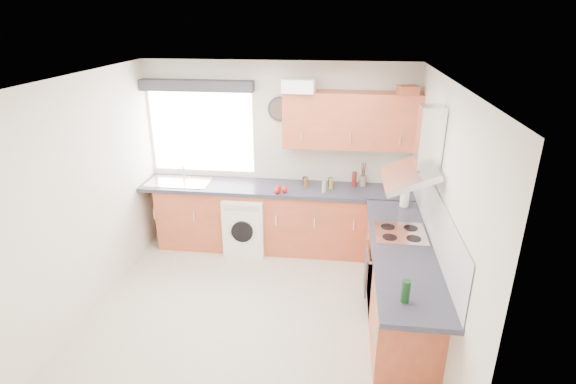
# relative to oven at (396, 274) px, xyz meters

# --- Properties ---
(ground_plane) EXTENTS (3.60, 3.60, 0.00)m
(ground_plane) POSITION_rel_oven_xyz_m (-1.50, -0.30, -0.42)
(ground_plane) COLOR beige
(ceiling) EXTENTS (3.60, 3.60, 0.02)m
(ceiling) POSITION_rel_oven_xyz_m (-1.50, -0.30, 2.08)
(ceiling) COLOR white
(ceiling) RESTS_ON wall_back
(wall_back) EXTENTS (3.60, 0.02, 2.50)m
(wall_back) POSITION_rel_oven_xyz_m (-1.50, 1.50, 0.82)
(wall_back) COLOR silver
(wall_back) RESTS_ON ground_plane
(wall_front) EXTENTS (3.60, 0.02, 2.50)m
(wall_front) POSITION_rel_oven_xyz_m (-1.50, -2.10, 0.82)
(wall_front) COLOR silver
(wall_front) RESTS_ON ground_plane
(wall_left) EXTENTS (0.02, 3.60, 2.50)m
(wall_left) POSITION_rel_oven_xyz_m (-3.30, -0.30, 0.82)
(wall_left) COLOR silver
(wall_left) RESTS_ON ground_plane
(wall_right) EXTENTS (0.02, 3.60, 2.50)m
(wall_right) POSITION_rel_oven_xyz_m (0.30, -0.30, 0.82)
(wall_right) COLOR silver
(wall_right) RESTS_ON ground_plane
(window) EXTENTS (1.40, 0.02, 1.10)m
(window) POSITION_rel_oven_xyz_m (-2.55, 1.49, 1.12)
(window) COLOR white
(window) RESTS_ON wall_back
(window_blind) EXTENTS (1.50, 0.18, 0.14)m
(window_blind) POSITION_rel_oven_xyz_m (-2.55, 1.40, 1.76)
(window_blind) COLOR #2F3034
(window_blind) RESTS_ON wall_back
(splashback) EXTENTS (0.01, 3.00, 0.54)m
(splashback) POSITION_rel_oven_xyz_m (0.29, 0.00, 0.75)
(splashback) COLOR white
(splashback) RESTS_ON wall_right
(base_cab_back) EXTENTS (3.00, 0.58, 0.86)m
(base_cab_back) POSITION_rel_oven_xyz_m (-1.60, 1.21, 0.01)
(base_cab_back) COLOR #AE4B2D
(base_cab_back) RESTS_ON ground_plane
(base_cab_corner) EXTENTS (0.60, 0.60, 0.86)m
(base_cab_corner) POSITION_rel_oven_xyz_m (0.00, 1.20, 0.01)
(base_cab_corner) COLOR #AE4B2D
(base_cab_corner) RESTS_ON ground_plane
(base_cab_right) EXTENTS (0.58, 2.10, 0.86)m
(base_cab_right) POSITION_rel_oven_xyz_m (0.01, -0.15, 0.01)
(base_cab_right) COLOR #AE4B2D
(base_cab_right) RESTS_ON ground_plane
(worktop_back) EXTENTS (3.60, 0.62, 0.05)m
(worktop_back) POSITION_rel_oven_xyz_m (-1.50, 1.20, 0.46)
(worktop_back) COLOR #2C2A36
(worktop_back) RESTS_ON base_cab_back
(worktop_right) EXTENTS (0.62, 2.42, 0.05)m
(worktop_right) POSITION_rel_oven_xyz_m (0.00, -0.30, 0.46)
(worktop_right) COLOR #2C2A36
(worktop_right) RESTS_ON base_cab_right
(sink) EXTENTS (0.84, 0.46, 0.10)m
(sink) POSITION_rel_oven_xyz_m (-2.83, 1.20, 0.52)
(sink) COLOR silver
(sink) RESTS_ON worktop_back
(oven) EXTENTS (0.56, 0.58, 0.85)m
(oven) POSITION_rel_oven_xyz_m (0.00, 0.00, 0.00)
(oven) COLOR black
(oven) RESTS_ON ground_plane
(hob_plate) EXTENTS (0.52, 0.52, 0.01)m
(hob_plate) POSITION_rel_oven_xyz_m (0.00, 0.00, 0.49)
(hob_plate) COLOR silver
(hob_plate) RESTS_ON worktop_right
(extractor_hood) EXTENTS (0.52, 0.78, 0.66)m
(extractor_hood) POSITION_rel_oven_xyz_m (0.10, -0.00, 1.34)
(extractor_hood) COLOR silver
(extractor_hood) RESTS_ON wall_right
(upper_cabinets) EXTENTS (1.70, 0.35, 0.70)m
(upper_cabinets) POSITION_rel_oven_xyz_m (-0.55, 1.32, 1.38)
(upper_cabinets) COLOR #AE4B2D
(upper_cabinets) RESTS_ON wall_back
(washing_machine) EXTENTS (0.54, 0.52, 0.79)m
(washing_machine) POSITION_rel_oven_xyz_m (-1.89, 1.10, -0.03)
(washing_machine) COLOR white
(washing_machine) RESTS_ON ground_plane
(wall_clock) EXTENTS (0.33, 0.04, 0.33)m
(wall_clock) POSITION_rel_oven_xyz_m (-1.47, 1.46, 1.46)
(wall_clock) COLOR #2F3034
(wall_clock) RESTS_ON wall_back
(casserole) EXTENTS (0.40, 0.30, 0.16)m
(casserole) POSITION_rel_oven_xyz_m (-1.20, 1.22, 1.81)
(casserole) COLOR white
(casserole) RESTS_ON upper_cabinets
(storage_box) EXTENTS (0.27, 0.24, 0.10)m
(storage_box) POSITION_rel_oven_xyz_m (0.10, 1.22, 1.78)
(storage_box) COLOR #AB4F2F
(storage_box) RESTS_ON upper_cabinets
(utensil_pot) EXTENTS (0.11, 0.11, 0.13)m
(utensil_pot) POSITION_rel_oven_xyz_m (-0.35, 1.37, 0.55)
(utensil_pot) COLOR gray
(utensil_pot) RESTS_ON worktop_back
(kitchen_roll) EXTENTS (0.11, 0.11, 0.23)m
(kitchen_roll) POSITION_rel_oven_xyz_m (0.12, 0.74, 0.60)
(kitchen_roll) COLOR white
(kitchen_roll) RESTS_ON worktop_right
(tomato_cluster) EXTENTS (0.20, 0.20, 0.07)m
(tomato_cluster) POSITION_rel_oven_xyz_m (-1.41, 1.00, 0.52)
(tomato_cluster) COLOR red
(tomato_cluster) RESTS_ON worktop_back
(jar_0) EXTENTS (0.06, 0.06, 0.20)m
(jar_0) POSITION_rel_oven_xyz_m (-0.46, 1.33, 0.59)
(jar_0) COLOR maroon
(jar_0) RESTS_ON worktop_back
(jar_1) EXTENTS (0.05, 0.05, 0.15)m
(jar_1) POSITION_rel_oven_xyz_m (-0.85, 1.06, 0.56)
(jar_1) COLOR #A79F8E
(jar_1) RESTS_ON worktop_back
(jar_2) EXTENTS (0.06, 0.06, 0.11)m
(jar_2) POSITION_rel_oven_xyz_m (-1.10, 1.24, 0.54)
(jar_2) COLOR brown
(jar_2) RESTS_ON worktop_back
(jar_3) EXTENTS (0.06, 0.06, 0.14)m
(jar_3) POSITION_rel_oven_xyz_m (-0.76, 1.21, 0.55)
(jar_3) COLOR olive
(jar_3) RESTS_ON worktop_back
(jar_4) EXTENTS (0.07, 0.07, 0.10)m
(jar_4) POSITION_rel_oven_xyz_m (-1.12, 1.33, 0.53)
(jar_4) COLOR black
(jar_4) RESTS_ON worktop_back
(jar_5) EXTENTS (0.06, 0.06, 0.12)m
(jar_5) POSITION_rel_oven_xyz_m (-0.78, 1.29, 0.54)
(jar_5) COLOR black
(jar_5) RESTS_ON worktop_back
(bottle_0) EXTENTS (0.07, 0.07, 0.19)m
(bottle_0) POSITION_rel_oven_xyz_m (-0.09, -1.20, 0.58)
(bottle_0) COLOR #143817
(bottle_0) RESTS_ON worktop_right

